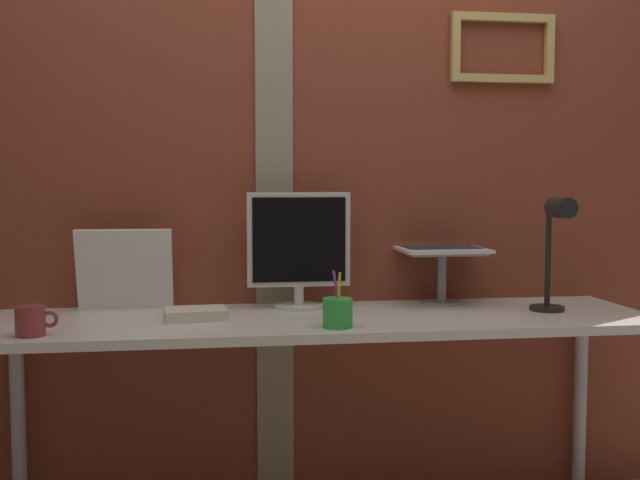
% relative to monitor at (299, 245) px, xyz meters
% --- Properties ---
extents(brick_wall_back, '(3.51, 0.16, 2.62)m').
position_rel_monitor_xyz_m(brick_wall_back, '(0.11, 0.18, 0.32)').
color(brick_wall_back, brown).
rests_on(brick_wall_back, ground_plane).
extents(desk, '(2.23, 0.60, 0.76)m').
position_rel_monitor_xyz_m(desk, '(0.07, -0.18, -0.30)').
color(desk, silver).
rests_on(desk, ground_plane).
extents(monitor, '(0.37, 0.18, 0.42)m').
position_rel_monitor_xyz_m(monitor, '(0.00, 0.00, 0.00)').
color(monitor, silver).
rests_on(monitor, desk).
extents(laptop_stand, '(0.28, 0.22, 0.20)m').
position_rel_monitor_xyz_m(laptop_stand, '(0.53, 0.00, -0.09)').
color(laptop_stand, gray).
rests_on(laptop_stand, desk).
extents(laptop, '(0.31, 0.31, 0.21)m').
position_rel_monitor_xyz_m(laptop, '(0.53, 0.07, 0.02)').
color(laptop, white).
rests_on(laptop, laptop_stand).
extents(whiteboard_panel, '(0.33, 0.09, 0.29)m').
position_rel_monitor_xyz_m(whiteboard_panel, '(-0.61, 0.04, -0.08)').
color(whiteboard_panel, white).
rests_on(whiteboard_panel, desk).
extents(desk_lamp, '(0.12, 0.20, 0.40)m').
position_rel_monitor_xyz_m(desk_lamp, '(0.86, -0.23, 0.02)').
color(desk_lamp, black).
rests_on(desk_lamp, desk).
extents(pen_cup, '(0.09, 0.09, 0.18)m').
position_rel_monitor_xyz_m(pen_cup, '(0.08, -0.38, -0.18)').
color(pen_cup, green).
rests_on(pen_cup, desk).
extents(coffee_mug, '(0.12, 0.09, 0.09)m').
position_rel_monitor_xyz_m(coffee_mug, '(-0.83, -0.38, -0.18)').
color(coffee_mug, maroon).
rests_on(coffee_mug, desk).
extents(paper_clutter_stack, '(0.21, 0.16, 0.04)m').
position_rel_monitor_xyz_m(paper_clutter_stack, '(-0.36, -0.18, -0.21)').
color(paper_clutter_stack, silver).
rests_on(paper_clutter_stack, desk).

